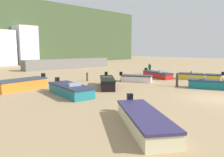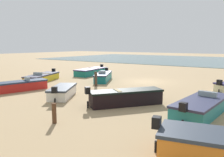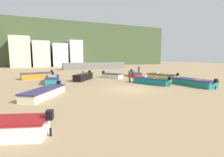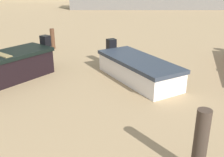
{
  "view_description": "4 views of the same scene",
  "coord_description": "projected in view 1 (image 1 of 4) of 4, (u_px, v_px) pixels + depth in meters",
  "views": [
    {
      "loc": [
        -15.59,
        -5.88,
        3.49
      ],
      "look_at": [
        -2.92,
        8.14,
        0.94
      ],
      "focal_mm": 33.64,
      "sensor_mm": 36.0,
      "label": 1
    },
    {
      "loc": [
        -9.85,
        20.8,
        3.66
      ],
      "look_at": [
        2.41,
        2.5,
        0.43
      ],
      "focal_mm": 37.11,
      "sensor_mm": 36.0,
      "label": 2
    },
    {
      "loc": [
        -8.67,
        -15.12,
        3.38
      ],
      "look_at": [
        0.47,
        6.05,
        0.4
      ],
      "focal_mm": 26.83,
      "sensor_mm": 36.0,
      "label": 3
    },
    {
      "loc": [
        1.08,
        0.93,
        3.35
      ],
      "look_at": [
        1.08,
        8.28,
        0.5
      ],
      "focal_mm": 42.99,
      "sensor_mm": 36.0,
      "label": 4
    }
  ],
  "objects": [
    {
      "name": "boat_yellow_2",
      "position": [
        199.0,
        76.0,
        25.04
      ],
      "size": [
        3.13,
        5.01,
        1.05
      ],
      "rotation": [
        0.0,
        0.0,
        0.37
      ],
      "color": "gold",
      "rests_on": "ground"
    },
    {
      "name": "beach_walker_foreground",
      "position": [
        150.0,
        67.0,
        31.4
      ],
      "size": [
        0.36,
        0.54,
        1.62
      ],
      "rotation": [
        0.0,
        0.0,
        1.5
      ],
      "color": "black",
      "rests_on": "ground"
    },
    {
      "name": "boat_white_4",
      "position": [
        136.0,
        78.0,
        23.35
      ],
      "size": [
        2.84,
        3.57,
        1.06
      ],
      "rotation": [
        0.0,
        0.0,
        3.67
      ],
      "color": "white",
      "rests_on": "ground"
    },
    {
      "name": "mooring_post_mid_beach",
      "position": [
        87.0,
        77.0,
        23.91
      ],
      "size": [
        0.21,
        0.21,
        0.96
      ],
      "primitive_type": "cylinder",
      "color": "#503220",
      "rests_on": "ground"
    },
    {
      "name": "boat_cream_0",
      "position": [
        144.0,
        120.0,
        9.46
      ],
      "size": [
        3.92,
        4.93,
        1.05
      ],
      "rotation": [
        0.0,
        0.0,
        2.57
      ],
      "color": "beige",
      "rests_on": "ground"
    },
    {
      "name": "boat_black_6",
      "position": [
        107.0,
        83.0,
        19.71
      ],
      "size": [
        3.78,
        4.32,
        1.25
      ],
      "rotation": [
        0.0,
        0.0,
        2.48
      ],
      "color": "black",
      "rests_on": "ground"
    },
    {
      "name": "boat_teal_3",
      "position": [
        214.0,
        84.0,
        19.05
      ],
      "size": [
        3.11,
        4.57,
        1.13
      ],
      "rotation": [
        0.0,
        0.0,
        0.47
      ],
      "color": "#126A72",
      "rests_on": "ground"
    },
    {
      "name": "boat_red_5",
      "position": [
        157.0,
        75.0,
        26.72
      ],
      "size": [
        2.43,
        4.92,
        1.1
      ],
      "rotation": [
        0.0,
        0.0,
        2.87
      ],
      "color": "red",
      "rests_on": "ground"
    },
    {
      "name": "mooring_post_near_water",
      "position": [
        177.0,
        80.0,
        20.32
      ],
      "size": [
        0.25,
        0.25,
        1.3
      ],
      "primitive_type": "cylinder",
      "color": "#423329",
      "rests_on": "ground"
    },
    {
      "name": "harbor_pier",
      "position": [
        69.0,
        64.0,
        40.77
      ],
      "size": [
        17.52,
        2.4,
        1.82
      ],
      "primitive_type": "cube",
      "color": "slate",
      "rests_on": "ground"
    },
    {
      "name": "townhouse_centre_right",
      "position": [
        25.0,
        46.0,
        51.53
      ],
      "size": [
        4.43,
        6.35,
        9.25
      ],
      "primitive_type": "cube",
      "color": "silver",
      "rests_on": "ground"
    },
    {
      "name": "boat_orange_1",
      "position": [
        22.0,
        84.0,
        18.73
      ],
      "size": [
        4.77,
        2.53,
        1.27
      ],
      "rotation": [
        0.0,
        0.0,
        1.78
      ],
      "color": "orange",
      "rests_on": "ground"
    },
    {
      "name": "townhouse_centre",
      "position": [
        1.0,
        48.0,
        48.15
      ],
      "size": [
        4.96,
        6.74,
        7.98
      ],
      "primitive_type": "cube",
      "color": "silver",
      "rests_on": "ground"
    },
    {
      "name": "boat_teal_9",
      "position": [
        70.0,
        90.0,
        16.42
      ],
      "size": [
        2.15,
        5.19,
        1.14
      ],
      "rotation": [
        0.0,
        0.0,
        3.05
      ],
      "color": "#1F727C",
      "rests_on": "ground"
    },
    {
      "name": "ground_plane",
      "position": [
        217.0,
        99.0,
        15.15
      ],
      "size": [
        160.0,
        160.0,
        0.0
      ],
      "primitive_type": "plane",
      "color": "tan"
    }
  ]
}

